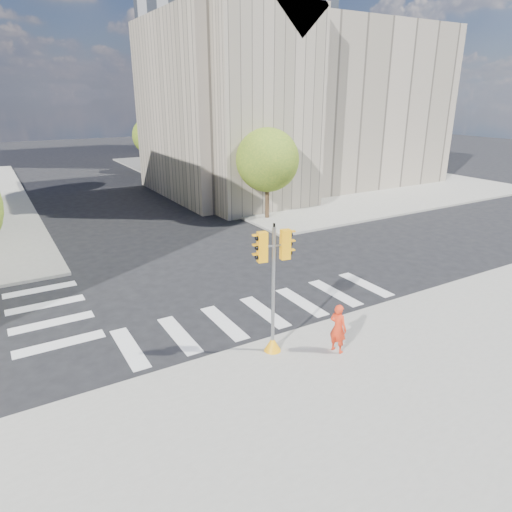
{
  "coord_description": "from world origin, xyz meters",
  "views": [
    {
      "loc": [
        -8.69,
        -15.88,
        8.16
      ],
      "look_at": [
        -0.01,
        -1.2,
        2.1
      ],
      "focal_mm": 32.0,
      "sensor_mm": 36.0,
      "label": 1
    }
  ],
  "objects_px": {
    "lamp_near": "(244,146)",
    "photographer": "(338,328)",
    "traffic_signal": "(273,300)",
    "lamp_far": "(175,133)"
  },
  "relations": [
    {
      "from": "lamp_near",
      "to": "lamp_far",
      "type": "height_order",
      "value": "same"
    },
    {
      "from": "traffic_signal",
      "to": "lamp_near",
      "type": "bearing_deg",
      "value": 73.6
    },
    {
      "from": "traffic_signal",
      "to": "photographer",
      "type": "bearing_deg",
      "value": -21.07
    },
    {
      "from": "lamp_near",
      "to": "photographer",
      "type": "height_order",
      "value": "lamp_near"
    },
    {
      "from": "lamp_far",
      "to": "traffic_signal",
      "type": "relative_size",
      "value": 1.86
    },
    {
      "from": "photographer",
      "to": "traffic_signal",
      "type": "bearing_deg",
      "value": 42.68
    },
    {
      "from": "traffic_signal",
      "to": "lamp_far",
      "type": "bearing_deg",
      "value": 84.26
    },
    {
      "from": "photographer",
      "to": "lamp_near",
      "type": "bearing_deg",
      "value": -36.97
    },
    {
      "from": "lamp_near",
      "to": "photographer",
      "type": "relative_size",
      "value": 4.82
    },
    {
      "from": "traffic_signal",
      "to": "photographer",
      "type": "xyz_separation_m",
      "value": [
        1.81,
        -1.11,
        -1.0
      ]
    }
  ]
}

